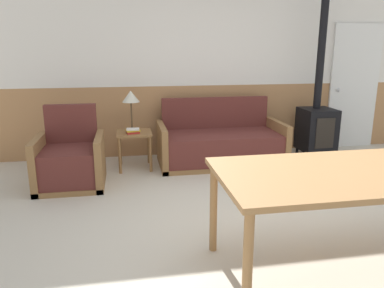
# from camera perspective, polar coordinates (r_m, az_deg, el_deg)

# --- Properties ---
(ground_plane) EXTENTS (16.00, 16.00, 0.00)m
(ground_plane) POSITION_cam_1_polar(r_m,az_deg,el_deg) (3.64, 12.43, -12.19)
(ground_plane) COLOR beige
(wall_back) EXTENTS (7.20, 0.06, 2.70)m
(wall_back) POSITION_cam_1_polar(r_m,az_deg,el_deg) (5.77, 3.09, 11.87)
(wall_back) COLOR #AD7A4C
(wall_back) RESTS_ON ground_plane
(couch) EXTENTS (1.75, 0.86, 0.90)m
(couch) POSITION_cam_1_polar(r_m,az_deg,el_deg) (5.34, 4.35, -0.08)
(couch) COLOR olive
(couch) RESTS_ON ground_plane
(armchair) EXTENTS (0.78, 0.75, 0.94)m
(armchair) POSITION_cam_1_polar(r_m,az_deg,el_deg) (4.69, -18.02, -2.66)
(armchair) COLOR olive
(armchair) RESTS_ON ground_plane
(side_table) EXTENTS (0.46, 0.46, 0.51)m
(side_table) POSITION_cam_1_polar(r_m,az_deg,el_deg) (5.13, -8.77, 0.76)
(side_table) COLOR olive
(side_table) RESTS_ON ground_plane
(table_lamp) EXTENTS (0.23, 0.23, 0.55)m
(table_lamp) POSITION_cam_1_polar(r_m,az_deg,el_deg) (5.11, -9.31, 6.87)
(table_lamp) COLOR #4C3823
(table_lamp) RESTS_ON side_table
(book_stack) EXTENTS (0.20, 0.16, 0.07)m
(book_stack) POSITION_cam_1_polar(r_m,az_deg,el_deg) (5.02, -8.99, 2.00)
(book_stack) COLOR #B22823
(book_stack) RESTS_ON side_table
(dining_table) EXTENTS (1.97, 0.98, 0.78)m
(dining_table) POSITION_cam_1_polar(r_m,az_deg,el_deg) (2.90, 23.64, -4.91)
(dining_table) COLOR #9E7042
(dining_table) RESTS_ON ground_plane
(wood_stove) EXTENTS (0.47, 0.51, 2.39)m
(wood_stove) POSITION_cam_1_polar(r_m,az_deg,el_deg) (5.90, 18.51, 3.37)
(wood_stove) COLOR black
(wood_stove) RESTS_ON ground_plane
(entry_door) EXTENTS (0.84, 0.09, 1.98)m
(entry_door) POSITION_cam_1_polar(r_m,az_deg,el_deg) (6.69, 23.42, 7.98)
(entry_door) COLOR white
(entry_door) RESTS_ON ground_plane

